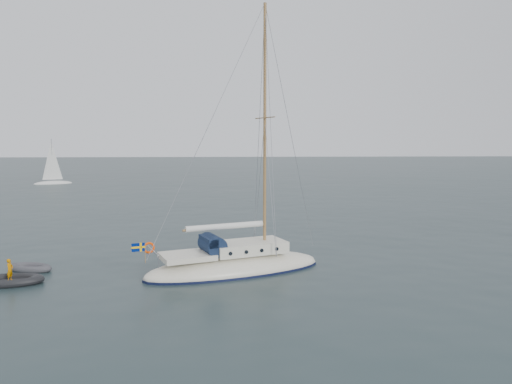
{
  "coord_description": "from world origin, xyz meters",
  "views": [
    {
      "loc": [
        -0.88,
        -26.97,
        6.91
      ],
      "look_at": [
        0.59,
        0.0,
        3.94
      ],
      "focal_mm": 35.0,
      "sensor_mm": 36.0,
      "label": 1
    }
  ],
  "objects": [
    {
      "name": "sailboat",
      "position": [
        -0.6,
        -1.86,
        1.08
      ],
      "size": [
        9.99,
        2.99,
        14.23
      ],
      "rotation": [
        0.0,
        0.0,
        0.37
      ],
      "color": "silver",
      "rests_on": "ground"
    },
    {
      "name": "rib",
      "position": [
        -11.42,
        -3.46,
        0.2
      ],
      "size": [
        3.41,
        1.55,
        1.23
      ],
      "rotation": [
        0.0,
        0.0,
        0.15
      ],
      "color": "black",
      "rests_on": "ground"
    },
    {
      "name": "dinghy",
      "position": [
        -11.26,
        -1.02,
        0.16
      ],
      "size": [
        2.48,
        1.12,
        0.36
      ],
      "rotation": [
        0.0,
        0.0,
        -0.3
      ],
      "color": "#444449",
      "rests_on": "ground"
    },
    {
      "name": "distant_yacht_c",
      "position": [
        -27.03,
        48.28,
        3.02
      ],
      "size": [
        5.34,
        2.85,
        7.07
      ],
      "rotation": [
        0.0,
        0.0,
        0.4
      ],
      "color": "silver",
      "rests_on": "ground"
    },
    {
      "name": "ground",
      "position": [
        0.0,
        0.0,
        0.0
      ],
      "size": [
        300.0,
        300.0,
        0.0
      ],
      "primitive_type": "plane",
      "color": "black",
      "rests_on": "ground"
    }
  ]
}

